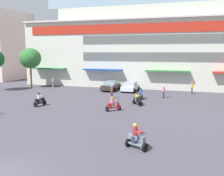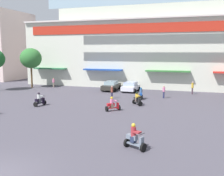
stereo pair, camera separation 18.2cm
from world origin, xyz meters
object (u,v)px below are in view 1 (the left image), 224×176
Objects in this scene: scooter_rider_4 at (40,100)px; scooter_rider_7 at (136,139)px; parked_car_0 at (111,86)px; pedestrian_0 at (164,91)px; pedestrian_4 at (192,87)px; pedestrian_2 at (53,82)px; scooter_rider_5 at (137,100)px; pedestrian_1 at (112,91)px; scooter_rider_0 at (141,94)px; scooter_rider_8 at (113,105)px; parked_car_1 at (130,87)px; plaza_tree_0 at (30,58)px.

scooter_rider_4 is 15.48m from scooter_rider_7.
parked_car_0 is 9.33m from pedestrian_0.
parked_car_0 is at bearing 179.83° from pedestrian_4.
parked_car_0 is 13.55m from scooter_rider_4.
scooter_rider_7 is 28.98m from pedestrian_2.
pedestrian_1 reaches higher than scooter_rider_5.
scooter_rider_7 is at bearing -78.58° from scooter_rider_5.
pedestrian_4 is at bearing 43.72° from scooter_rider_0.
scooter_rider_8 is 19.31m from pedestrian_2.
scooter_rider_4 is 0.97× the size of pedestrian_2.
pedestrian_4 is at bearing 1.38° from parked_car_1.
pedestrian_1 reaches higher than scooter_rider_4.
scooter_rider_0 is 1.02× the size of scooter_rider_5.
pedestrian_0 reaches higher than scooter_rider_0.
pedestrian_4 is (3.10, 22.07, 0.36)m from scooter_rider_7.
scooter_rider_4 reaches higher than parked_car_0.
plaza_tree_0 is 3.61× the size of pedestrian_4.
scooter_rider_0 is at bearing -64.61° from parked_car_1.
pedestrian_0 is (21.37, -3.25, -3.79)m from plaza_tree_0.
scooter_rider_5 is 1.02× the size of scooter_rider_8.
parked_car_1 is (3.05, -0.24, 0.01)m from parked_car_0.
scooter_rider_7 is (21.65, -21.04, -4.05)m from plaza_tree_0.
scooter_rider_5 is at bearing -57.50° from parked_car_0.
scooter_rider_8 is (17.36, -11.80, -4.12)m from plaza_tree_0.
plaza_tree_0 is 15.56m from scooter_rider_4.
pedestrian_4 is at bearing 51.72° from pedestrian_0.
scooter_rider_8 is (4.26, -12.87, -0.12)m from parked_car_0.
scooter_rider_7 is at bearing -36.18° from scooter_rider_4.
scooter_rider_5 is 0.92× the size of scooter_rider_7.
pedestrian_2 reaches higher than scooter_rider_0.
plaza_tree_0 reaches higher than pedestrian_0.
scooter_rider_5 is 0.84× the size of pedestrian_4.
scooter_rider_5 is at bearing -85.01° from scooter_rider_0.
parked_car_0 is 2.76× the size of pedestrian_1.
parked_car_0 is 3.03× the size of scooter_rider_5.
scooter_rider_0 is 2.99m from pedestrian_0.
pedestrian_4 is (9.51, 6.37, 0.08)m from pedestrian_1.
scooter_rider_7 is (8.55, -22.10, -0.06)m from parked_car_0.
plaza_tree_0 is at bearing 156.42° from scooter_rider_5.
scooter_rider_5 reaches higher than scooter_rider_8.
scooter_rider_8 is (-1.40, -7.11, -0.01)m from scooter_rider_0.
scooter_rider_4 is 14.97m from pedestrian_0.
plaza_tree_0 is at bearing 135.82° from scooter_rider_7.
pedestrian_2 is at bearing 148.80° from scooter_rider_5.
parked_car_1 is at bearing -178.62° from pedestrian_4.
pedestrian_4 is at bearing 58.82° from scooter_rider_5.
parked_car_0 is 13.56m from scooter_rider_8.
scooter_rider_0 is at bearing -151.03° from pedestrian_0.
pedestrian_2 is (-12.96, 0.48, 0.16)m from parked_car_1.
scooter_rider_7 is 16.95m from pedestrian_1.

